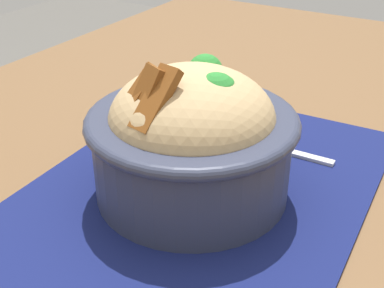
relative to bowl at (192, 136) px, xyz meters
The scene contains 4 objects.
table 0.14m from the bowl, 15.45° to the left, with size 1.33×0.82×0.76m.
placemat 0.06m from the bowl, 15.86° to the right, with size 0.39×0.29×0.00m, color #11194C.
bowl is the anchor object (origin of this frame).
fork 0.13m from the bowl, 16.07° to the right, with size 0.02×0.12×0.00m.
Camera 1 is at (-0.36, -0.21, 1.03)m, focal length 48.07 mm.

